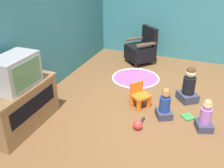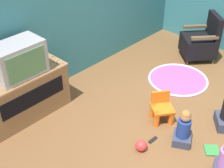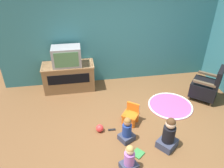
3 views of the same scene
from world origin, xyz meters
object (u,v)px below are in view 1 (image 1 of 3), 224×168
at_px(tv_cabinet, 20,106).
at_px(remote_control, 143,120).
at_px(child_watching_right, 206,117).
at_px(child_watching_center, 189,86).
at_px(black_armchair, 141,50).
at_px(yellow_kid_chair, 140,97).
at_px(toy_ball, 138,125).
at_px(television, 15,72).
at_px(child_watching_left, 165,105).
at_px(book, 188,117).

relative_size(tv_cabinet, remote_control, 8.55).
height_order(tv_cabinet, child_watching_right, tv_cabinet).
bearing_deg(child_watching_center, black_armchair, 3.79).
bearing_deg(yellow_kid_chair, black_armchair, 51.64).
bearing_deg(tv_cabinet, child_watching_right, -70.03).
bearing_deg(black_armchair, toy_ball, -33.45).
relative_size(black_armchair, child_watching_center, 1.31).
height_order(television, black_armchair, television).
xyz_separation_m(black_armchair, child_watching_left, (-2.19, -1.03, -0.11)).
bearing_deg(yellow_kid_chair, television, 166.20).
xyz_separation_m(child_watching_left, book, (0.13, -0.38, -0.22)).
distance_m(television, toy_ball, 1.99).
bearing_deg(black_armchair, yellow_kid_chair, -33.14).
height_order(black_armchair, child_watching_left, black_armchair).
xyz_separation_m(child_watching_right, remote_control, (-0.14, 0.95, -0.22)).
distance_m(black_armchair, book, 2.53).
relative_size(tv_cabinet, toy_ball, 8.37).
relative_size(child_watching_right, remote_control, 3.51).
relative_size(child_watching_left, remote_control, 3.56).
xyz_separation_m(television, black_armchair, (3.27, -0.97, -0.60)).
bearing_deg(child_watching_center, television, 90.06).
distance_m(book, remote_control, 0.78).
bearing_deg(book, television, 77.40).
height_order(child_watching_left, book, child_watching_left).
bearing_deg(child_watching_center, child_watching_left, 119.80).
distance_m(child_watching_left, child_watching_right, 0.66).
bearing_deg(book, black_armchair, -5.07).
bearing_deg(tv_cabinet, television, -90.00).
bearing_deg(child_watching_left, child_watching_center, -50.54).
distance_m(toy_ball, remote_control, 0.26).
bearing_deg(child_watching_left, child_watching_right, -127.45).
bearing_deg(remote_control, book, 120.78).
height_order(television, toy_ball, television).
xyz_separation_m(toy_ball, book, (0.62, -0.69, -0.07)).
distance_m(television, black_armchair, 3.47).
relative_size(child_watching_left, book, 2.03).
height_order(television, child_watching_right, television).
bearing_deg(yellow_kid_chair, child_watching_right, -68.52).
xyz_separation_m(yellow_kid_chair, toy_ball, (-0.68, -0.17, -0.10)).
distance_m(television, child_watching_center, 2.98).
bearing_deg(child_watching_right, toy_ball, 91.68).
relative_size(tv_cabinet, child_watching_right, 2.44).
relative_size(child_watching_center, toy_ball, 4.38).
distance_m(black_armchair, toy_ball, 2.79).
xyz_separation_m(television, book, (1.21, -2.39, -0.94)).
bearing_deg(child_watching_right, remote_control, 78.14).
distance_m(yellow_kid_chair, toy_ball, 0.71).
relative_size(child_watching_right, toy_ball, 3.44).
xyz_separation_m(child_watching_right, book, (0.23, 0.27, -0.22)).
relative_size(black_armchair, child_watching_left, 1.64).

